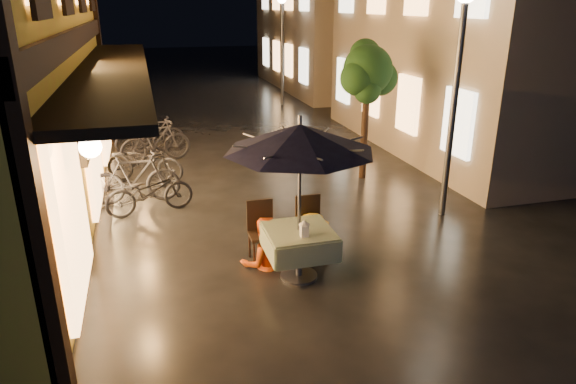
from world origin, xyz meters
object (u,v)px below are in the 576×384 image
object	(u,v)px
streetlamp_near	(459,61)
cafe_table	(299,242)
person_orange	(263,219)
person_yellow	(313,215)
table_lantern	(304,228)
bicycle_0	(149,192)
patio_umbrella	(300,138)

from	to	relation	value
streetlamp_near	cafe_table	size ratio (longest dim) A/B	4.27
person_orange	person_yellow	size ratio (longest dim) A/B	1.07
table_lantern	bicycle_0	xyz separation A→B (m)	(-2.07, 3.44, -0.47)
streetlamp_near	patio_umbrella	world-z (taller)	streetlamp_near
cafe_table	person_yellow	world-z (taller)	person_yellow
person_orange	streetlamp_near	bearing A→B (deg)	-167.76
cafe_table	person_yellow	size ratio (longest dim) A/B	0.68
person_orange	person_yellow	world-z (taller)	person_orange
cafe_table	person_yellow	distance (m)	0.72
patio_umbrella	table_lantern	world-z (taller)	patio_umbrella
table_lantern	bicycle_0	distance (m)	4.04
bicycle_0	person_orange	bearing A→B (deg)	-160.16
streetlamp_near	person_yellow	bearing A→B (deg)	-161.28
person_orange	table_lantern	bearing A→B (deg)	114.78
patio_umbrella	streetlamp_near	bearing A→B (deg)	25.08
patio_umbrella	person_orange	world-z (taller)	patio_umbrella
patio_umbrella	person_yellow	distance (m)	1.58
streetlamp_near	person_yellow	world-z (taller)	streetlamp_near
cafe_table	streetlamp_near	bearing A→B (deg)	25.08
cafe_table	person_orange	distance (m)	0.70
table_lantern	person_orange	bearing A→B (deg)	118.07
streetlamp_near	cafe_table	xyz separation A→B (m)	(-3.41, -1.59, -2.33)
cafe_table	bicycle_0	world-z (taller)	bicycle_0
streetlamp_near	cafe_table	distance (m)	4.42
table_lantern	person_orange	distance (m)	0.89
patio_umbrella	person_orange	xyz separation A→B (m)	(-0.42, 0.53, -1.37)
streetlamp_near	table_lantern	size ratio (longest dim) A/B	16.92
table_lantern	streetlamp_near	bearing A→B (deg)	28.39
bicycle_0	patio_umbrella	bearing A→B (deg)	-159.08
patio_umbrella	table_lantern	bearing A→B (deg)	-90.00
cafe_table	table_lantern	xyz separation A→B (m)	(0.00, -0.25, 0.33)
table_lantern	person_yellow	world-z (taller)	person_yellow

